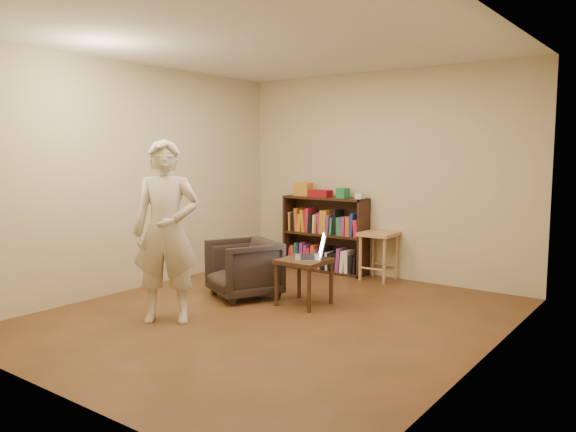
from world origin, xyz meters
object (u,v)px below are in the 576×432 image
Objects in this scene: armchair at (244,269)px; side_table at (304,267)px; laptop at (313,253)px; bookshelf at (325,238)px; stool at (379,241)px; person at (166,232)px.

side_table is at bearing 35.77° from armchair.
bookshelf is at bearing 172.82° from laptop.
side_table is at bearing -64.78° from bookshelf.
bookshelf is 0.83m from stool.
bookshelf is 1.99× the size of stool.
stool is at bearing 143.88° from laptop.
bookshelf reaches higher than laptop.
stool is at bearing -4.43° from bookshelf.
person reaches higher than stool.
stool is at bearing 36.92° from person.
laptop is (0.79, 0.19, 0.23)m from armchair.
side_table is 0.28× the size of person.
armchair reaches higher than side_table.
stool reaches higher than side_table.
stool is 0.35× the size of person.
laptop is at bearing 21.86° from person.
laptop reaches higher than stool.
stool is 1.24× the size of laptop.
armchair is at bearing -116.23° from stool.
person is (-0.79, -1.29, 0.31)m from laptop.
side_table is (0.72, 0.13, 0.09)m from armchair.
side_table is at bearing -93.32° from stool.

